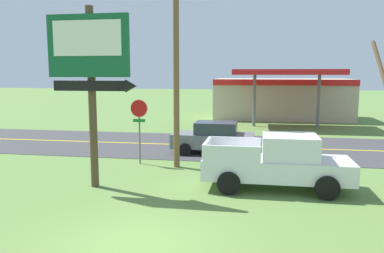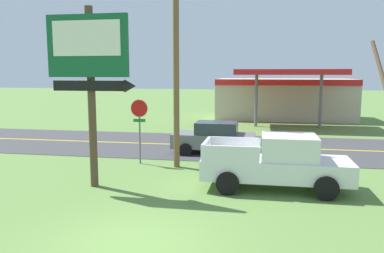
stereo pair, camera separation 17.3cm
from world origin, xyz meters
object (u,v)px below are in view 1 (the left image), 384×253
object	(u,v)px
gas_station	(282,97)
motel_sign	(91,65)
pickup_white_parked_on_lawn	(278,162)
utility_pole	(176,51)
car_grey_near_lane	(214,138)
stop_sign	(139,120)

from	to	relation	value
gas_station	motel_sign	bearing A→B (deg)	-108.67
gas_station	pickup_white_parked_on_lawn	world-z (taller)	gas_station
utility_pole	car_grey_near_lane	xyz separation A→B (m)	(1.28, 3.18, -4.21)
gas_station	pickup_white_parked_on_lawn	size ratio (longest dim) A/B	2.31
utility_pole	car_grey_near_lane	size ratio (longest dim) A/B	2.26
pickup_white_parked_on_lawn	gas_station	bearing A→B (deg)	86.63
motel_sign	utility_pole	distance (m)	4.25
motel_sign	car_grey_near_lane	world-z (taller)	motel_sign
motel_sign	utility_pole	bearing A→B (deg)	57.40
stop_sign	pickup_white_parked_on_lawn	xyz separation A→B (m)	(6.05, -2.85, -1.06)
pickup_white_parked_on_lawn	car_grey_near_lane	distance (m)	6.46
stop_sign	car_grey_near_lane	size ratio (longest dim) A/B	0.70
motel_sign	gas_station	bearing A→B (deg)	71.33
motel_sign	stop_sign	distance (m)	4.55
stop_sign	gas_station	distance (m)	20.68
motel_sign	pickup_white_parked_on_lawn	xyz separation A→B (m)	(6.52, 1.00, -3.45)
stop_sign	utility_pole	world-z (taller)	utility_pole
utility_pole	pickup_white_parked_on_lawn	bearing A→B (deg)	-30.92
pickup_white_parked_on_lawn	car_grey_near_lane	world-z (taller)	pickup_white_parked_on_lawn
gas_station	car_grey_near_lane	xyz separation A→B (m)	(-4.29, -16.46, -1.11)
motel_sign	stop_sign	world-z (taller)	motel_sign
stop_sign	gas_station	world-z (taller)	gas_station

